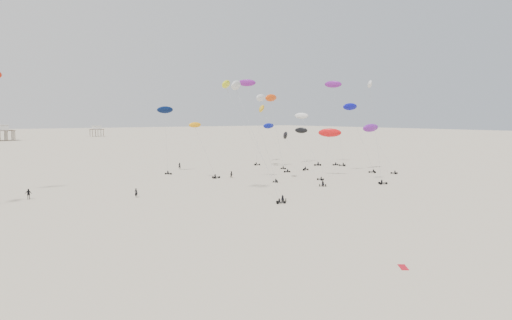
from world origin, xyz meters
TOP-DOWN VIEW (x-y plane):
  - ground_plane at (0.00, 200.00)m, footprint 900.00×900.00m
  - pavilion_small at (60.00, 380.00)m, footprint 9.00×7.00m
  - rig_0 at (32.68, 127.25)m, footprint 5.62×5.38m
  - rig_1 at (-0.72, 90.76)m, footprint 7.84×14.39m
  - rig_2 at (32.71, 126.99)m, footprint 5.65×13.76m
  - rig_4 at (-0.86, 90.75)m, footprint 4.67×14.72m
  - rig_5 at (12.38, 107.18)m, footprint 7.83×7.55m
  - rig_6 at (3.10, 133.50)m, footprint 4.50×4.60m
  - rig_7 at (6.10, 118.12)m, footprint 7.43×2.69m
  - rig_8 at (56.50, 127.50)m, footprint 6.03×11.26m
  - rig_9 at (49.38, 132.15)m, footprint 3.26×11.28m
  - rig_12 at (51.72, 133.87)m, footprint 6.16×14.96m
  - rig_13 at (33.27, 130.08)m, footprint 8.67×17.03m
  - rig_14 at (39.38, 142.77)m, footprint 9.29×8.55m
  - rig_15 at (33.09, 104.51)m, footprint 10.49×8.15m
  - rig_17 at (44.58, 107.12)m, footprint 8.21×6.17m
  - rig_18 at (31.48, 88.73)m, footprint 5.80×4.51m
  - rig_19 at (53.70, 109.27)m, footprint 6.71×13.42m
  - rig_20 at (21.10, 101.84)m, footprint 3.54×17.04m
  - spectator_0 at (-17.45, 101.52)m, footprint 0.84×0.86m
  - spectator_1 at (12.06, 115.84)m, footprint 1.09×0.82m
  - spectator_2 at (-34.16, 110.49)m, footprint 1.49×1.09m
  - spectator_3 at (10.63, 141.33)m, footprint 0.88×0.69m
  - grounded_kite_b at (-11.53, 45.68)m, footprint 1.65×1.86m

SIDE VIEW (x-z plane):
  - ground_plane at x=0.00m, z-range 0.00..0.00m
  - spectator_0 at x=-17.45m, z-range -0.98..0.98m
  - spectator_1 at x=12.06m, z-range -0.99..0.99m
  - spectator_2 at x=-34.16m, z-range -1.13..1.13m
  - spectator_3 at x=10.63m, z-range -1.09..1.09m
  - grounded_kite_b at x=-11.53m, z-range -0.04..0.04m
  - pavilion_small at x=60.00m, z-range -0.51..7.49m
  - rig_20 at x=21.10m, z-range -1.29..15.08m
  - rig_7 at x=6.10m, z-range 0.19..13.79m
  - rig_9 at x=49.38m, z-range 1.04..13.31m
  - rig_2 at x=32.71m, z-range 0.79..17.34m
  - rig_15 at x=33.09m, z-range 3.45..16.55m
  - rig_19 at x=53.70m, z-range 3.01..18.19m
  - rig_12 at x=51.72m, z-range 2.52..21.07m
  - rig_6 at x=3.10m, z-range 4.49..22.08m
  - rig_17 at x=44.58m, z-range 4.46..22.91m
  - rig_1 at x=-0.72m, z-range 2.61..25.50m
  - rig_13 at x=33.27m, z-range 3.90..24.88m
  - rig_18 at x=31.48m, z-range 3.42..26.10m
  - rig_4 at x=-0.86m, z-range 5.54..28.22m
  - rig_0 at x=32.68m, z-range 6.94..28.12m
  - rig_14 at x=39.38m, z-range 6.83..28.81m
  - rig_5 at x=12.38m, z-range 6.19..29.48m
  - rig_8 at x=56.50m, z-range 8.07..34.07m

